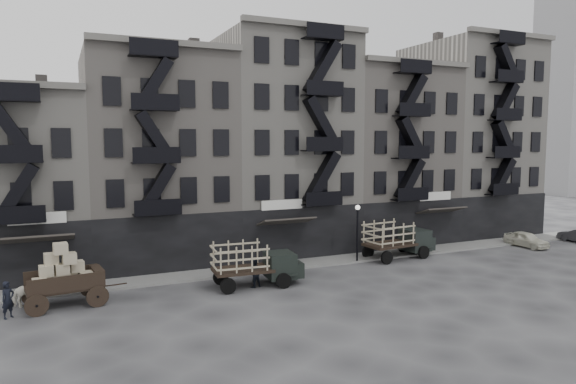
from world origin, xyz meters
name	(u,v)px	position (x,y,z in m)	size (l,w,h in m)	color
ground	(339,276)	(0.00, 0.00, 0.00)	(140.00, 140.00, 0.00)	#38383A
sidewalk	(313,262)	(0.00, 3.75, 0.07)	(55.00, 2.50, 0.15)	slate
building_west	(5,185)	(-20.00, 9.83, 6.00)	(10.00, 11.35, 13.20)	#A39E96
building_midwest	(157,160)	(-10.00, 9.83, 7.50)	(10.00, 11.35, 16.20)	gray
building_center	(280,146)	(0.00, 9.82, 8.50)	(10.00, 11.35, 18.20)	#A39E96
building_mideast	(382,156)	(10.00, 9.83, 7.50)	(10.00, 11.35, 16.20)	gray
building_east	(468,140)	(20.00, 9.82, 9.00)	(10.00, 11.35, 19.20)	#A39E96
lamp_post	(357,225)	(3.00, 2.60, 2.78)	(0.36, 0.36, 4.28)	black
horse	(28,294)	(-18.50, 1.13, 0.74)	(0.80, 1.76, 1.49)	silver
wagon	(62,270)	(-16.79, 0.62, 2.00)	(4.38, 2.72, 3.50)	black
stake_truck_west	(255,261)	(-5.95, -0.01, 1.58)	(5.66, 2.65, 2.77)	black
stake_truck_east	(398,237)	(6.65, 2.61, 1.65)	(5.93, 2.84, 2.89)	black
car_east	(526,239)	(19.00, 1.60, 0.64)	(1.52, 3.78, 1.29)	beige
pedestrian_west	(8,300)	(-19.32, -0.26, 0.95)	(0.69, 0.46, 1.90)	black
pedestrian_mid	(254,273)	(-6.08, -0.22, 0.89)	(0.86, 0.67, 1.77)	black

